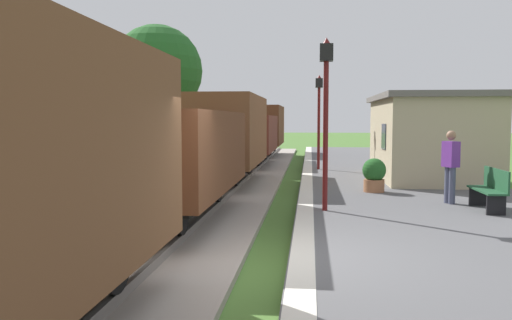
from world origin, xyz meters
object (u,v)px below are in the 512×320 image
object	(u,v)px
lamp_post_near	(326,92)
lamp_post_far	(319,104)
station_hut	(429,136)
potted_planter	(374,175)
freight_train	(222,139)
bench_near_hut	(490,189)
tree_trackside_far	(74,77)
person_waiting	(450,164)
tree_field_left	(157,71)

from	to	relation	value
lamp_post_near	lamp_post_far	distance (m)	9.42
station_hut	potted_planter	distance (m)	4.16
potted_planter	freight_train	bearing A→B (deg)	150.91
freight_train	lamp_post_far	size ratio (longest dim) A/B	8.81
potted_planter	lamp_post_far	world-z (taller)	lamp_post_far
freight_train	bench_near_hut	world-z (taller)	freight_train
bench_near_hut	lamp_post_far	distance (m)	9.94
freight_train	potted_planter	size ratio (longest dim) A/B	35.59
freight_train	lamp_post_far	world-z (taller)	lamp_post_far
bench_near_hut	lamp_post_near	bearing A→B (deg)	-173.95
station_hut	tree_trackside_far	size ratio (longest dim) A/B	1.02
person_waiting	potted_planter	distance (m)	2.43
station_hut	tree_field_left	xyz separation A→B (m)	(-11.32, 7.17, 2.91)
station_hut	tree_trackside_far	xyz separation A→B (m)	(-12.29, 0.22, 2.07)
lamp_post_near	potted_planter	bearing A→B (deg)	65.48
person_waiting	freight_train	bearing A→B (deg)	-58.47
bench_near_hut	person_waiting	bearing A→B (deg)	125.31
freight_train	bench_near_hut	distance (m)	8.64
freight_train	person_waiting	world-z (taller)	freight_train
tree_field_left	lamp_post_near	bearing A→B (deg)	-60.50
freight_train	lamp_post_near	world-z (taller)	lamp_post_near
tree_field_left	lamp_post_far	bearing A→B (deg)	-28.83
person_waiting	tree_field_left	distance (m)	16.73
station_hut	tree_field_left	size ratio (longest dim) A/B	0.86
freight_train	station_hut	size ratio (longest dim) A/B	5.62
lamp_post_near	tree_trackside_far	size ratio (longest dim) A/B	0.65
lamp_post_far	tree_trackside_far	world-z (taller)	tree_trackside_far
person_waiting	lamp_post_near	size ratio (longest dim) A/B	0.46
bench_near_hut	tree_trackside_far	size ratio (longest dim) A/B	0.26
station_hut	bench_near_hut	distance (m)	6.20
bench_near_hut	tree_field_left	distance (m)	17.87
freight_train	station_hut	xyz separation A→B (m)	(6.80, 0.85, 0.07)
station_hut	lamp_post_far	xyz separation A→B (m)	(-3.57, 2.91, 1.15)
station_hut	potted_planter	bearing A→B (deg)	-122.32
station_hut	person_waiting	distance (m)	5.32
person_waiting	bench_near_hut	bearing A→B (deg)	102.43
person_waiting	tree_field_left	bearing A→B (deg)	-72.20
lamp_post_near	tree_field_left	xyz separation A→B (m)	(-7.74, 13.68, 1.77)
person_waiting	potted_planter	xyz separation A→B (m)	(-1.53, 1.83, -0.46)
station_hut	lamp_post_near	size ratio (longest dim) A/B	1.57
lamp_post_near	tree_field_left	bearing A→B (deg)	119.50
station_hut	tree_trackside_far	distance (m)	12.47
lamp_post_near	tree_field_left	distance (m)	15.82
lamp_post_far	lamp_post_near	bearing A→B (deg)	-90.00
person_waiting	potted_planter	world-z (taller)	person_waiting
station_hut	person_waiting	bearing A→B (deg)	-96.92
freight_train	station_hut	bearing A→B (deg)	7.09
tree_trackside_far	tree_field_left	size ratio (longest dim) A/B	0.84
station_hut	tree_trackside_far	bearing A→B (deg)	178.98
freight_train	tree_trackside_far	distance (m)	5.99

